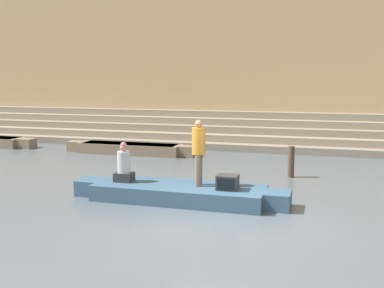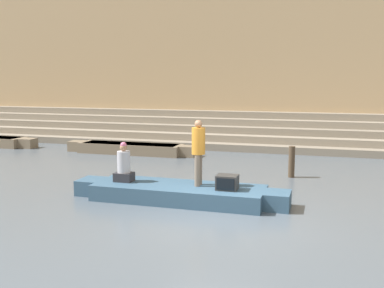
# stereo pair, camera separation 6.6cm
# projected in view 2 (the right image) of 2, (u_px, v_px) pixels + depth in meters

# --- Properties ---
(ground_plane) EXTENTS (120.00, 120.00, 0.00)m
(ground_plane) POSITION_uv_depth(u_px,v_px,m) (216.00, 221.00, 9.89)
(ground_plane) COLOR #4C5660
(ghat_steps) EXTENTS (36.00, 3.19, 1.55)m
(ghat_steps) POSITION_uv_depth(u_px,v_px,m) (275.00, 135.00, 20.66)
(ghat_steps) COLOR gray
(ghat_steps) RESTS_ON ground
(back_wall) EXTENTS (34.20, 1.28, 7.89)m
(back_wall) POSITION_uv_depth(u_px,v_px,m) (281.00, 62.00, 21.85)
(back_wall) COLOR tan
(back_wall) RESTS_ON ground
(rowboat_main) EXTENTS (5.64, 1.55, 0.41)m
(rowboat_main) POSITION_uv_depth(u_px,v_px,m) (179.00, 192.00, 11.54)
(rowboat_main) COLOR #33516B
(rowboat_main) RESTS_ON ground
(person_standing) EXTENTS (0.34, 0.34, 1.68)m
(person_standing) POSITION_uv_depth(u_px,v_px,m) (198.00, 148.00, 11.35)
(person_standing) COLOR #756656
(person_standing) RESTS_ON rowboat_main
(person_rowing) EXTENTS (0.48, 0.38, 1.06)m
(person_rowing) POSITION_uv_depth(u_px,v_px,m) (124.00, 166.00, 11.88)
(person_rowing) COLOR #28282D
(person_rowing) RESTS_ON rowboat_main
(tv_set) EXTENTS (0.52, 0.44, 0.36)m
(tv_set) POSITION_uv_depth(u_px,v_px,m) (227.00, 182.00, 11.02)
(tv_set) COLOR #2D2D2D
(tv_set) RESTS_ON rowboat_main
(moored_boat_shore) EXTENTS (5.70, 1.09, 0.43)m
(moored_boat_shore) POSITION_uv_depth(u_px,v_px,m) (131.00, 148.00, 18.84)
(moored_boat_shore) COLOR #756651
(moored_boat_shore) RESTS_ON ground
(mooring_post) EXTENTS (0.20, 0.20, 1.00)m
(mooring_post) POSITION_uv_depth(u_px,v_px,m) (292.00, 162.00, 14.26)
(mooring_post) COLOR #473828
(mooring_post) RESTS_ON ground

